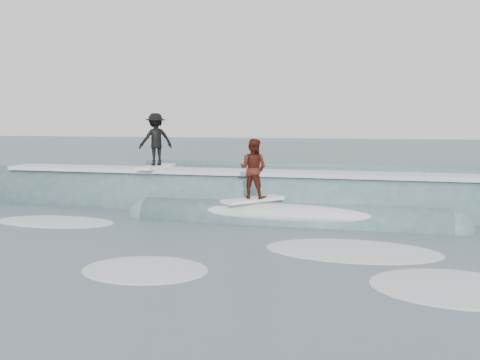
# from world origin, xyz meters

# --- Properties ---
(ground) EXTENTS (160.00, 160.00, 0.00)m
(ground) POSITION_xyz_m (0.00, 0.00, 0.00)
(ground) COLOR #3E525B
(ground) RESTS_ON ground
(breaking_wave) EXTENTS (22.74, 4.03, 2.51)m
(breaking_wave) POSITION_xyz_m (0.25, 4.88, 0.04)
(breaking_wave) COLOR #385E5F
(breaking_wave) RESTS_ON ground
(surfer_black) EXTENTS (1.35, 2.03, 1.94)m
(surfer_black) POSITION_xyz_m (-3.34, 5.18, 2.28)
(surfer_black) COLOR white
(surfer_black) RESTS_ON ground
(surfer_red) EXTENTS (1.68, 1.90, 1.86)m
(surfer_red) POSITION_xyz_m (0.72, 2.98, 1.50)
(surfer_red) COLOR white
(surfer_red) RESTS_ON ground
(whitewater) EXTENTS (13.86, 6.20, 0.10)m
(whitewater) POSITION_xyz_m (1.04, -0.58, 0.00)
(whitewater) COLOR white
(whitewater) RESTS_ON ground
(far_swells) EXTENTS (35.43, 8.65, 0.80)m
(far_swells) POSITION_xyz_m (-1.56, 17.65, 0.00)
(far_swells) COLOR #385E5F
(far_swells) RESTS_ON ground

